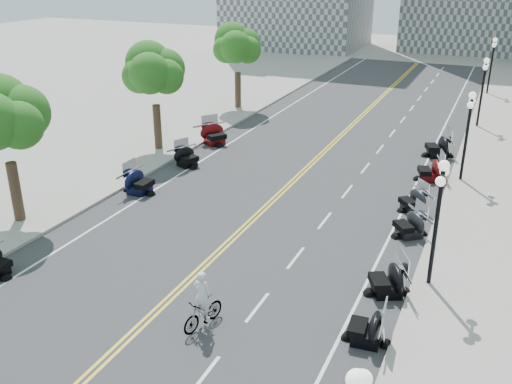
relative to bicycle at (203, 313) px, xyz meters
The scene contains 41 objects.
ground 2.71m from the bicycle, 138.03° to the left, with size 160.00×160.00×0.00m, color gray.
road 11.95m from the bicycle, 99.51° to the left, with size 16.00×90.00×0.01m, color #333335.
centerline_yellow_a 11.97m from the bicycle, 100.08° to the left, with size 0.12×90.00×0.00m, color yellow.
centerline_yellow_b 11.93m from the bicycle, 98.94° to the left, with size 0.12×90.00×0.00m, color yellow.
edge_line_north 12.59m from the bicycle, 69.39° to the left, with size 0.12×90.00×0.00m, color white.
edge_line_south 14.46m from the bicycle, 125.42° to the left, with size 0.12×90.00×0.00m, color white.
lane_dash_5 2.60m from the bicycle, 61.12° to the right, with size 0.12×2.00×0.00m, color white.
lane_dash_6 2.22m from the bicycle, 55.31° to the left, with size 0.12×2.00×0.00m, color white.
lane_dash_7 5.93m from the bicycle, 77.99° to the left, with size 0.12×2.00×0.00m, color white.
lane_dash_8 9.87m from the bicycle, 82.84° to the left, with size 0.12×2.00×0.00m, color white.
lane_dash_9 13.84m from the bicycle, 84.91° to the left, with size 0.12×2.00×0.00m, color white.
lane_dash_10 17.82m from the bicycle, 86.05° to the left, with size 0.12×2.00×0.00m, color white.
lane_dash_11 21.82m from the bicycle, 86.77° to the left, with size 0.12×2.00×0.00m, color white.
lane_dash_12 25.81m from the bicycle, 87.27° to the left, with size 0.12×2.00×0.00m, color white.
lane_dash_13 29.80m from the bicycle, 87.64° to the left, with size 0.12×2.00×0.00m, color white.
lane_dash_14 33.80m from the bicycle, 87.92° to the left, with size 0.12×2.00×0.00m, color white.
lane_dash_15 37.80m from the bicycle, 88.14° to the left, with size 0.12×2.00×0.00m, color white.
lane_dash_16 41.80m from the bicycle, 88.32° to the left, with size 0.12×2.00×0.00m, color white.
lane_dash_17 45.79m from the bicycle, 88.46° to the left, with size 0.12×2.00×0.00m, color white.
lane_dash_18 49.79m from the bicycle, 88.59° to the left, with size 0.12×2.00×0.00m, color white.
lane_dash_19 53.79m from the bicycle, 88.69° to the left, with size 0.12×2.00×0.00m, color white.
sidewalk_north 14.55m from the bicycle, 54.08° to the left, with size 5.00×90.00×0.15m, color #9E9991.
sidewalk_south 17.16m from the bicycle, 136.65° to the left, with size 5.00×90.00×0.15m, color #9E9991.
street_lamp_2 9.03m from the bicycle, 41.06° to the left, with size 0.50×1.20×4.90m, color black, non-canonical shape.
street_lamp_3 19.08m from the bicycle, 69.55° to the left, with size 0.50×1.20×4.90m, color black, non-canonical shape.
street_lamp_4 30.57m from the bicycle, 77.45° to the left, with size 0.50×1.20×4.90m, color black, non-canonical shape.
street_lamp_5 42.35m from the bicycle, 80.98° to the left, with size 0.50×1.20×4.90m, color black, non-canonical shape.
tree_2 13.24m from the bicycle, 162.50° to the left, with size 4.80×4.80×9.20m, color #235619, non-canonical shape.
tree_3 20.24m from the bicycle, 127.20° to the left, with size 4.80×4.80×9.20m, color #235619, non-canonical shape.
tree_4 30.53m from the bicycle, 113.32° to the left, with size 4.80×4.80×9.20m, color #235619, non-canonical shape.
motorcycle_n_5 5.45m from the bicycle, 14.88° to the left, with size 1.80×1.80×1.26m, color black, non-canonical shape.
motorcycle_n_6 6.97m from the bicycle, 40.74° to the left, with size 1.94×1.94×1.36m, color black, non-canonical shape.
motorcycle_n_7 11.04m from the bicycle, 62.01° to the left, with size 1.85×1.85×1.30m, color black, non-canonical shape.
motorcycle_n_8 13.56m from the bicycle, 69.09° to the left, with size 1.77×1.77×1.24m, color black, non-canonical shape.
motorcycle_n_9 17.98m from the bicycle, 73.80° to the left, with size 2.00×2.00×1.40m, color #590A0C, non-canonical shape.
motorcycle_n_10 22.26m from the bicycle, 77.47° to the left, with size 2.15×2.15×1.51m, color black, non-canonical shape.
motorcycle_s_7 12.69m from the bicycle, 134.27° to the left, with size 2.02×2.02×1.42m, color black, non-canonical shape.
motorcycle_s_8 16.32m from the bicycle, 122.22° to the left, with size 1.85×1.85×1.30m, color black, non-canonical shape.
motorcycle_s_9 20.53m from the bicycle, 116.70° to the left, with size 2.20×2.20×1.54m, color #590A0C, non-canonical shape.
bicycle is the anchor object (origin of this frame).
cyclist_rider 1.44m from the bicycle, ahead, with size 0.65×0.43×1.79m, color silver.
Camera 1 is at (10.19, -15.89, 11.67)m, focal length 40.00 mm.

